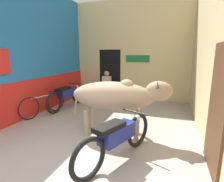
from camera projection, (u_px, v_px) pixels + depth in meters
The scene contains 10 objects.
ground_plane at pixel (56, 173), 2.86m from camera, with size 30.00×30.00×0.00m, color #9E9389.
wall_left_shopfront at pixel (37, 52), 5.67m from camera, with size 0.25×5.27×4.13m.
wall_back_with_doorway at pixel (125, 58), 7.68m from camera, with size 4.84×0.93×4.13m.
wall_right_with_door at pixel (211, 49), 4.06m from camera, with size 0.22×5.27×4.13m.
cow at pixel (117, 96), 4.05m from camera, with size 2.35×0.94×1.37m.
motorcycle_near at pixel (117, 137), 3.12m from camera, with size 0.91×1.95×0.81m.
motorcycle_far at pixel (67, 95), 6.30m from camera, with size 0.58×2.10×0.83m.
bicycle at pixel (44, 104), 5.58m from camera, with size 0.55×1.62×0.70m.
shopkeeper_seated at pixel (106, 84), 7.51m from camera, with size 0.37×0.34×1.23m.
plastic_stool at pixel (99, 94), 7.68m from camera, with size 0.35×0.35×0.41m.
Camera 1 is at (1.67, -2.10, 1.91)m, focal length 28.00 mm.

